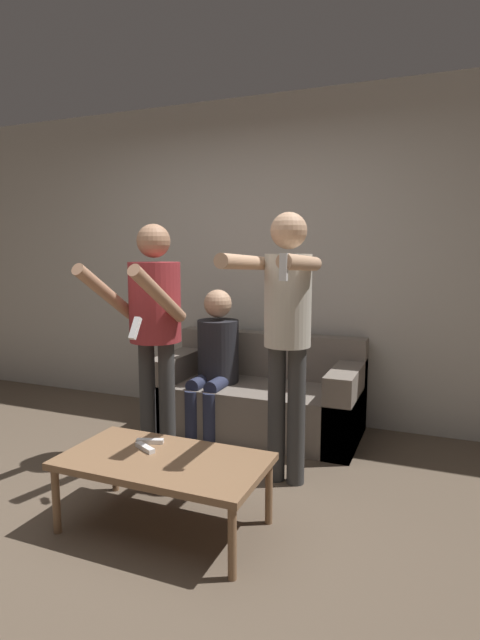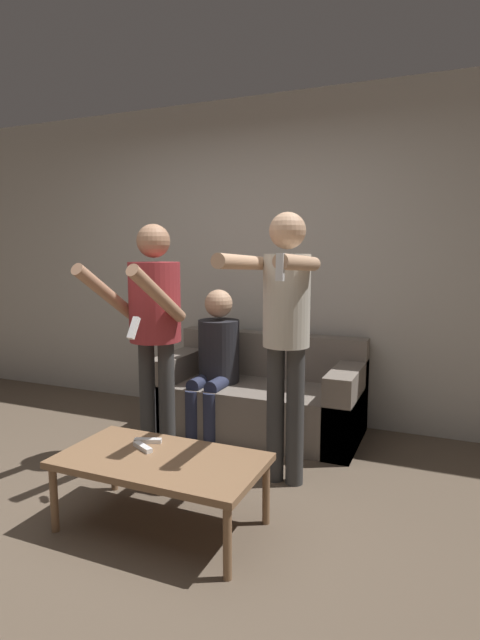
{
  "view_description": "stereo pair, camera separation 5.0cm",
  "coord_description": "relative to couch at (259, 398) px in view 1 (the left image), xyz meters",
  "views": [
    {
      "loc": [
        1.56,
        -1.99,
        1.44
      ],
      "look_at": [
        0.25,
        1.24,
        0.95
      ],
      "focal_mm": 28.0,
      "sensor_mm": 36.0,
      "label": 1
    },
    {
      "loc": [
        1.61,
        -1.97,
        1.44
      ],
      "look_at": [
        0.25,
        1.24,
        0.95
      ],
      "focal_mm": 28.0,
      "sensor_mm": 36.0,
      "label": 2
    }
  ],
  "objects": [
    {
      "name": "ground_plane",
      "position": [
        -0.25,
        -1.65,
        -0.27
      ],
      "size": [
        14.0,
        14.0,
        0.0
      ],
      "primitive_type": "plane",
      "color": "brown"
    },
    {
      "name": "wall_back",
      "position": [
        -0.25,
        0.41,
        1.08
      ],
      "size": [
        6.4,
        0.06,
        2.7
      ],
      "color": "#B7B2A8",
      "rests_on": "ground_plane"
    },
    {
      "name": "couch",
      "position": [
        0.0,
        0.0,
        0.0
      ],
      "size": [
        1.59,
        0.76,
        0.75
      ],
      "color": "slate",
      "rests_on": "ground_plane"
    },
    {
      "name": "person_standing_left",
      "position": [
        -0.46,
        -0.81,
        0.75
      ],
      "size": [
        0.47,
        0.74,
        1.61
      ],
      "color": "#383838",
      "rests_on": "ground_plane"
    },
    {
      "name": "person_standing_right",
      "position": [
        0.46,
        -0.82,
        0.77
      ],
      "size": [
        0.4,
        0.77,
        1.66
      ],
      "color": "#383838",
      "rests_on": "ground_plane"
    },
    {
      "name": "person_seated",
      "position": [
        -0.33,
        -0.13,
        0.35
      ],
      "size": [
        0.33,
        0.54,
        1.13
      ],
      "color": "#282D47",
      "rests_on": "ground_plane"
    },
    {
      "name": "coffee_table",
      "position": [
        0.03,
        -1.54,
        0.08
      ],
      "size": [
        1.06,
        0.57,
        0.38
      ],
      "color": "#846042",
      "rests_on": "ground_plane"
    },
    {
      "name": "remote_near",
      "position": [
        -0.11,
        -1.49,
        0.13
      ],
      "size": [
        0.15,
        0.1,
        0.02
      ],
      "color": "white",
      "rests_on": "coffee_table"
    },
    {
      "name": "remote_far",
      "position": [
        -0.14,
        -1.4,
        0.13
      ],
      "size": [
        0.15,
        0.09,
        0.02
      ],
      "color": "white",
      "rests_on": "coffee_table"
    }
  ]
}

